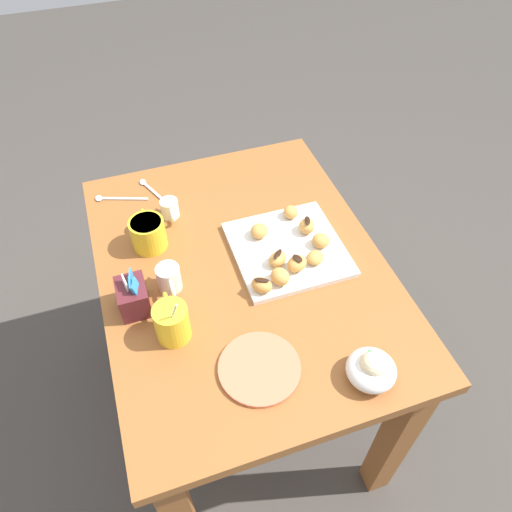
{
  "coord_description": "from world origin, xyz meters",
  "views": [
    {
      "loc": [
        -0.81,
        0.23,
        1.72
      ],
      "look_at": [
        0.0,
        -0.04,
        0.76
      ],
      "focal_mm": 34.0,
      "sensor_mm": 36.0,
      "label": 1
    }
  ],
  "objects_px": {
    "beignet_1": "(291,212)",
    "beignet_3": "(315,258)",
    "cream_pitcher_white": "(169,278)",
    "beignet_5": "(307,226)",
    "beignet_8": "(321,241)",
    "sugar_caddy": "(133,297)",
    "dining_table": "(243,299)",
    "beignet_2": "(297,264)",
    "pastry_plate_square": "(288,249)",
    "chocolate_sauce_pitcher": "(170,208)",
    "beignet_7": "(262,285)",
    "beignet_0": "(280,277)",
    "saucer_coral_left": "(259,368)",
    "coffee_mug_yellow_right": "(148,232)",
    "ice_cream_bowl": "(372,369)",
    "beignet_4": "(259,231)",
    "beignet_6": "(277,259)",
    "coffee_mug_yellow_left": "(172,321)"
  },
  "relations": [
    {
      "from": "sugar_caddy",
      "to": "beignet_8",
      "type": "height_order",
      "value": "sugar_caddy"
    },
    {
      "from": "ice_cream_bowl",
      "to": "beignet_0",
      "type": "xyz_separation_m",
      "value": [
        0.3,
        0.1,
        0.0
      ]
    },
    {
      "from": "beignet_8",
      "to": "sugar_caddy",
      "type": "bearing_deg",
      "value": 93.75
    },
    {
      "from": "coffee_mug_yellow_left",
      "to": "pastry_plate_square",
      "type": "bearing_deg",
      "value": -65.23
    },
    {
      "from": "dining_table",
      "to": "beignet_5",
      "type": "relative_size",
      "value": 19.77
    },
    {
      "from": "beignet_4",
      "to": "beignet_5",
      "type": "height_order",
      "value": "beignet_5"
    },
    {
      "from": "coffee_mug_yellow_right",
      "to": "saucer_coral_left",
      "type": "bearing_deg",
      "value": -160.77
    },
    {
      "from": "beignet_0",
      "to": "beignet_3",
      "type": "bearing_deg",
      "value": -72.68
    },
    {
      "from": "beignet_4",
      "to": "beignet_6",
      "type": "xyz_separation_m",
      "value": [
        -0.11,
        -0.01,
        0.0
      ]
    },
    {
      "from": "coffee_mug_yellow_right",
      "to": "chocolate_sauce_pitcher",
      "type": "xyz_separation_m",
      "value": [
        0.1,
        -0.08,
        -0.02
      ]
    },
    {
      "from": "dining_table",
      "to": "beignet_2",
      "type": "height_order",
      "value": "beignet_2"
    },
    {
      "from": "chocolate_sauce_pitcher",
      "to": "beignet_1",
      "type": "distance_m",
      "value": 0.35
    },
    {
      "from": "saucer_coral_left",
      "to": "beignet_0",
      "type": "relative_size",
      "value": 3.5
    },
    {
      "from": "beignet_2",
      "to": "coffee_mug_yellow_right",
      "type": "bearing_deg",
      "value": 57.09
    },
    {
      "from": "cream_pitcher_white",
      "to": "beignet_5",
      "type": "relative_size",
      "value": 2.12
    },
    {
      "from": "beignet_1",
      "to": "beignet_7",
      "type": "height_order",
      "value": "beignet_7"
    },
    {
      "from": "coffee_mug_yellow_right",
      "to": "sugar_caddy",
      "type": "relative_size",
      "value": 1.25
    },
    {
      "from": "pastry_plate_square",
      "to": "beignet_1",
      "type": "distance_m",
      "value": 0.12
    },
    {
      "from": "pastry_plate_square",
      "to": "chocolate_sauce_pitcher",
      "type": "xyz_separation_m",
      "value": [
        0.24,
        0.27,
        0.02
      ]
    },
    {
      "from": "ice_cream_bowl",
      "to": "saucer_coral_left",
      "type": "relative_size",
      "value": 0.59
    },
    {
      "from": "beignet_1",
      "to": "beignet_2",
      "type": "relative_size",
      "value": 0.78
    },
    {
      "from": "saucer_coral_left",
      "to": "beignet_6",
      "type": "distance_m",
      "value": 0.3
    },
    {
      "from": "beignet_6",
      "to": "beignet_0",
      "type": "bearing_deg",
      "value": 165.56
    },
    {
      "from": "coffee_mug_yellow_right",
      "to": "beignet_3",
      "type": "bearing_deg",
      "value": -118.33
    },
    {
      "from": "dining_table",
      "to": "beignet_2",
      "type": "bearing_deg",
      "value": -117.7
    },
    {
      "from": "beignet_2",
      "to": "dining_table",
      "type": "bearing_deg",
      "value": 62.3
    },
    {
      "from": "beignet_4",
      "to": "beignet_8",
      "type": "distance_m",
      "value": 0.17
    },
    {
      "from": "sugar_caddy",
      "to": "beignet_3",
      "type": "bearing_deg",
      "value": -91.87
    },
    {
      "from": "coffee_mug_yellow_left",
      "to": "coffee_mug_yellow_right",
      "type": "distance_m",
      "value": 0.31
    },
    {
      "from": "pastry_plate_square",
      "to": "beignet_8",
      "type": "xyz_separation_m",
      "value": [
        -0.02,
        -0.09,
        0.03
      ]
    },
    {
      "from": "cream_pitcher_white",
      "to": "chocolate_sauce_pitcher",
      "type": "bearing_deg",
      "value": -12.01
    },
    {
      "from": "beignet_2",
      "to": "beignet_3",
      "type": "xyz_separation_m",
      "value": [
        0.01,
        -0.05,
        -0.0
      ]
    },
    {
      "from": "pastry_plate_square",
      "to": "beignet_3",
      "type": "relative_size",
      "value": 5.9
    },
    {
      "from": "ice_cream_bowl",
      "to": "beignet_1",
      "type": "distance_m",
      "value": 0.52
    },
    {
      "from": "dining_table",
      "to": "sugar_caddy",
      "type": "bearing_deg",
      "value": 98.65
    },
    {
      "from": "beignet_0",
      "to": "beignet_7",
      "type": "height_order",
      "value": "beignet_0"
    },
    {
      "from": "beignet_1",
      "to": "beignet_3",
      "type": "height_order",
      "value": "beignet_1"
    },
    {
      "from": "pastry_plate_square",
      "to": "beignet_2",
      "type": "bearing_deg",
      "value": 175.44
    },
    {
      "from": "pastry_plate_square",
      "to": "beignet_2",
      "type": "distance_m",
      "value": 0.08
    },
    {
      "from": "beignet_5",
      "to": "dining_table",
      "type": "bearing_deg",
      "value": 104.09
    },
    {
      "from": "coffee_mug_yellow_right",
      "to": "cream_pitcher_white",
      "type": "bearing_deg",
      "value": -172.72
    },
    {
      "from": "beignet_7",
      "to": "beignet_3",
      "type": "bearing_deg",
      "value": -74.95
    },
    {
      "from": "beignet_0",
      "to": "beignet_7",
      "type": "distance_m",
      "value": 0.05
    },
    {
      "from": "beignet_7",
      "to": "cream_pitcher_white",
      "type": "bearing_deg",
      "value": 66.6
    },
    {
      "from": "beignet_2",
      "to": "beignet_6",
      "type": "relative_size",
      "value": 1.03
    },
    {
      "from": "coffee_mug_yellow_right",
      "to": "beignet_0",
      "type": "bearing_deg",
      "value": -131.07
    },
    {
      "from": "coffee_mug_yellow_left",
      "to": "beignet_1",
      "type": "relative_size",
      "value": 3.44
    },
    {
      "from": "saucer_coral_left",
      "to": "dining_table",
      "type": "bearing_deg",
      "value": -10.46
    },
    {
      "from": "dining_table",
      "to": "beignet_7",
      "type": "height_order",
      "value": "beignet_7"
    },
    {
      "from": "saucer_coral_left",
      "to": "beignet_6",
      "type": "height_order",
      "value": "beignet_6"
    }
  ]
}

